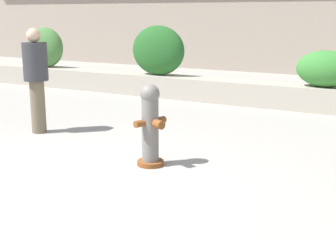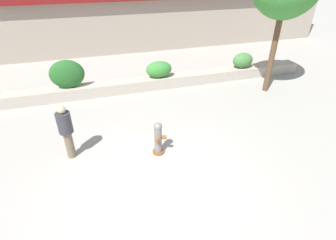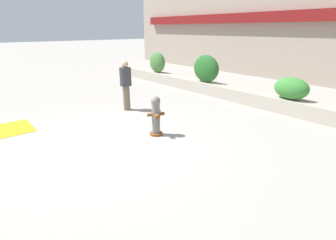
# 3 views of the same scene
# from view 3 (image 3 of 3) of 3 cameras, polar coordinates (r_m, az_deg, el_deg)

# --- Properties ---
(ground_plane) EXTENTS (120.00, 120.00, 0.00)m
(ground_plane) POSITION_cam_3_polar(r_m,az_deg,el_deg) (6.91, -13.38, -4.77)
(ground_plane) COLOR #9E9991
(building_facade) EXTENTS (30.00, 1.36, 8.00)m
(building_facade) POSITION_cam_3_polar(r_m,az_deg,el_deg) (15.77, 31.53, 21.14)
(building_facade) COLOR gray
(building_facade) RESTS_ON ground
(planter_wall_low) EXTENTS (18.00, 0.70, 0.50)m
(planter_wall_low) POSITION_cam_3_polar(r_m,az_deg,el_deg) (10.69, 16.67, 4.90)
(planter_wall_low) COLOR #ADA393
(planter_wall_low) RESTS_ON ground
(hedge_bush_0) EXTENTS (1.15, 0.57, 1.08)m
(hedge_bush_0) POSITION_cam_3_polar(r_m,az_deg,el_deg) (14.50, -2.35, 12.47)
(hedge_bush_0) COLOR #427538
(hedge_bush_0) RESTS_ON planter_wall_low
(hedge_bush_1) EXTENTS (1.38, 0.59, 1.18)m
(hedge_bush_1) POSITION_cam_3_polar(r_m,az_deg,el_deg) (11.86, 8.28, 11.00)
(hedge_bush_1) COLOR #235B23
(hedge_bush_1) RESTS_ON planter_wall_low
(hedge_bush_2) EXTENTS (1.17, 0.70, 0.74)m
(hedge_bush_2) POSITION_cam_3_polar(r_m,az_deg,el_deg) (9.73, 25.27, 6.25)
(hedge_bush_2) COLOR #387F33
(hedge_bush_2) RESTS_ON planter_wall_low
(fire_hydrant) EXTENTS (0.48, 0.47, 1.08)m
(fire_hydrant) POSITION_cam_3_polar(r_m,az_deg,el_deg) (7.03, -2.66, 0.97)
(fire_hydrant) COLOR brown
(fire_hydrant) RESTS_ON ground
(pedestrian) EXTENTS (0.56, 0.56, 1.73)m
(pedestrian) POSITION_cam_3_polar(r_m,az_deg,el_deg) (9.30, -9.18, 8.06)
(pedestrian) COLOR brown
(pedestrian) RESTS_ON ground
(tactile_warning_pad) EXTENTS (1.31, 1.31, 0.01)m
(tactile_warning_pad) POSITION_cam_3_polar(r_m,az_deg,el_deg) (8.85, -31.65, -1.81)
(tactile_warning_pad) COLOR gold
(tactile_warning_pad) RESTS_ON ground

